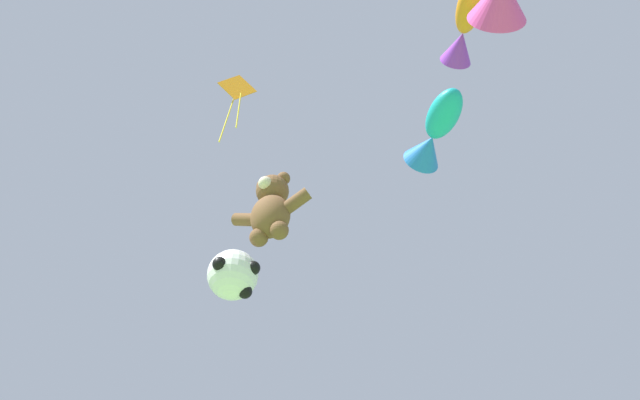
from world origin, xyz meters
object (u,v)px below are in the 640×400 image
object	(u,v)px
teddy_bear_kite	(271,208)
fish_kite_teal	(435,132)
soccer_ball_kite	(233,275)
fish_kite_tangerine	(465,27)
diamond_kite	(236,94)

from	to	relation	value
teddy_bear_kite	fish_kite_teal	xyz separation A→B (m)	(3.13, 2.29, 3.36)
soccer_ball_kite	fish_kite_tangerine	size ratio (longest dim) A/B	0.54
soccer_ball_kite	fish_kite_tangerine	distance (m)	7.21
fish_kite_teal	diamond_kite	size ratio (longest dim) A/B	0.83
fish_kite_tangerine	diamond_kite	distance (m)	5.50
diamond_kite	fish_kite_tangerine	bearing A→B (deg)	6.15
fish_kite_tangerine	soccer_ball_kite	bearing A→B (deg)	177.14
teddy_bear_kite	fish_kite_teal	size ratio (longest dim) A/B	0.80
soccer_ball_kite	fish_kite_teal	size ratio (longest dim) A/B	0.48
teddy_bear_kite	soccer_ball_kite	xyz separation A→B (m)	(-0.84, 0.17, -1.29)
fish_kite_tangerine	teddy_bear_kite	bearing A→B (deg)	178.69
teddy_bear_kite	fish_kite_tangerine	bearing A→B (deg)	-1.31
soccer_ball_kite	diamond_kite	xyz separation A→B (m)	(0.02, -0.86, 4.98)
teddy_bear_kite	fish_kite_teal	world-z (taller)	fish_kite_teal
diamond_kite	soccer_ball_kite	bearing A→B (deg)	91.37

